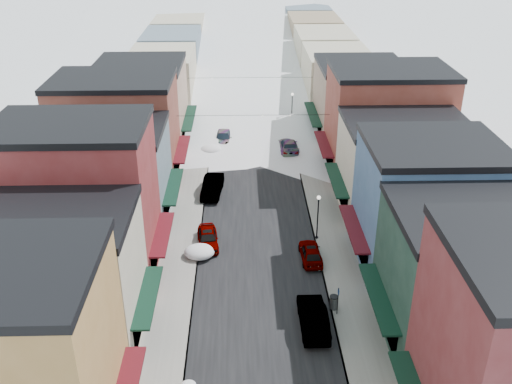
{
  "coord_description": "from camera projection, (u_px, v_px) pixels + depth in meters",
  "views": [
    {
      "loc": [
        -1.31,
        -18.15,
        26.2
      ],
      "look_at": [
        0.0,
        29.25,
        2.39
      ],
      "focal_mm": 40.0,
      "sensor_mm": 36.0,
      "label": 1
    }
  ],
  "objects": [
    {
      "name": "bldg_r_brick_far",
      "position": [
        387.0,
        121.0,
        60.61
      ],
      "size": [
        13.3,
        9.2,
        11.5
      ],
      "color": "maroon",
      "rests_on": "ground"
    },
    {
      "name": "distant_blocks",
      "position": [
        248.0,
        47.0,
        100.36
      ],
      "size": [
        34.0,
        55.0,
        8.0
      ],
      "color": "gray",
      "rests_on": "ground"
    },
    {
      "name": "parking_sign",
      "position": [
        338.0,
        299.0,
        40.15
      ],
      "size": [
        0.06,
        0.3,
        2.22
      ],
      "color": "black",
      "rests_on": "sidewalk_right"
    },
    {
      "name": "curb_left",
      "position": [
        215.0,
        111.0,
        81.45
      ],
      "size": [
        0.1,
        160.0,
        0.15
      ],
      "primitive_type": "cube",
      "color": "slate",
      "rests_on": "ground"
    },
    {
      "name": "streetlamp_far",
      "position": [
        292.0,
        105.0,
        74.59
      ],
      "size": [
        0.37,
        0.37,
        4.41
      ],
      "color": "black",
      "rests_on": "sidewalk_right"
    },
    {
      "name": "sidewalk_left",
      "position": [
        204.0,
        111.0,
        81.41
      ],
      "size": [
        3.2,
        160.0,
        0.15
      ],
      "primitive_type": "cube",
      "color": "gray",
      "rests_on": "ground"
    },
    {
      "name": "car_dark_hatch",
      "position": [
        212.0,
        186.0,
        57.67
      ],
      "size": [
        2.31,
        5.33,
        1.71
      ],
      "primitive_type": "imported",
      "rotation": [
        0.0,
        0.0,
        -0.1
      ],
      "color": "black",
      "rests_on": "ground"
    },
    {
      "name": "bldg_r_tan",
      "position": [
        359.0,
        101.0,
        69.97
      ],
      "size": [
        11.3,
        11.2,
        9.5
      ],
      "color": "#8E725D",
      "rests_on": "ground"
    },
    {
      "name": "overhead_cables",
      "position": [
        252.0,
        95.0,
        67.66
      ],
      "size": [
        16.4,
        15.04,
        0.04
      ],
      "color": "black",
      "rests_on": "ground"
    },
    {
      "name": "car_silver_wagon",
      "position": [
        223.0,
        138.0,
        69.9
      ],
      "size": [
        2.36,
        5.41,
        1.55
      ],
      "primitive_type": "imported",
      "rotation": [
        0.0,
        0.0,
        -0.04
      ],
      "color": "gray",
      "rests_on": "ground"
    },
    {
      "name": "snow_pile_mid",
      "position": [
        200.0,
        251.0,
        47.41
      ],
      "size": [
        2.53,
        2.76,
        1.07
      ],
      "color": "white",
      "rests_on": "ground"
    },
    {
      "name": "snow_pile_far",
      "position": [
        211.0,
        149.0,
        67.23
      ],
      "size": [
        2.59,
        2.79,
        1.1
      ],
      "color": "white",
      "rests_on": "ground"
    },
    {
      "name": "car_gray_suv",
      "position": [
        311.0,
        252.0,
        46.9
      ],
      "size": [
        1.82,
        4.18,
        1.4
      ],
      "primitive_type": "imported",
      "rotation": [
        0.0,
        0.0,
        3.18
      ],
      "color": "#9A9DA2",
      "rests_on": "ground"
    },
    {
      "name": "car_lane_silver",
      "position": [
        235.0,
        102.0,
        82.32
      ],
      "size": [
        2.5,
        5.1,
        1.68
      ],
      "primitive_type": "imported",
      "rotation": [
        0.0,
        0.0,
        0.11
      ],
      "color": "#95989D",
      "rests_on": "ground"
    },
    {
      "name": "bldg_r_green",
      "position": [
        467.0,
        276.0,
        36.92
      ],
      "size": [
        11.3,
        9.2,
        9.5
      ],
      "color": "#1A362B",
      "rests_on": "ground"
    },
    {
      "name": "road",
      "position": [
        250.0,
        111.0,
        81.6
      ],
      "size": [
        10.0,
        160.0,
        0.01
      ],
      "primitive_type": "cube",
      "color": "black",
      "rests_on": "ground"
    },
    {
      "name": "car_silver_sedan",
      "position": [
        208.0,
        238.0,
        48.89
      ],
      "size": [
        2.17,
        4.45,
        1.46
      ],
      "primitive_type": "imported",
      "rotation": [
        0.0,
        0.0,
        0.1
      ],
      "color": "#A1A4A9",
      "rests_on": "ground"
    },
    {
      "name": "bldg_l_yellow",
      "position": [
        8.0,
        360.0,
        28.67
      ],
      "size": [
        11.3,
        8.7,
        11.5
      ],
      "color": "#BA8444",
      "rests_on": "ground"
    },
    {
      "name": "bldg_l_brick_near",
      "position": [
        79.0,
        200.0,
        43.17
      ],
      "size": [
        12.3,
        8.2,
        12.5
      ],
      "color": "maroon",
      "rests_on": "ground"
    },
    {
      "name": "bldg_l_grayblue",
      "position": [
        111.0,
        174.0,
        51.56
      ],
      "size": [
        11.3,
        9.2,
        9.0
      ],
      "color": "slate",
      "rests_on": "ground"
    },
    {
      "name": "bldg_r_blue",
      "position": [
        427.0,
        204.0,
        44.73
      ],
      "size": [
        11.3,
        9.2,
        10.5
      ],
      "color": "#3F618E",
      "rests_on": "ground"
    },
    {
      "name": "car_lane_white",
      "position": [
        256.0,
        84.0,
        91.14
      ],
      "size": [
        2.95,
        5.42,
        1.44
      ],
      "primitive_type": "imported",
      "rotation": [
        0.0,
        0.0,
        3.03
      ],
      "color": "silver",
      "rests_on": "ground"
    },
    {
      "name": "car_green_sedan",
      "position": [
        313.0,
        317.0,
        39.3
      ],
      "size": [
        1.87,
        5.18,
        1.7
      ],
      "primitive_type": "imported",
      "rotation": [
        0.0,
        0.0,
        3.15
      ],
      "color": "black",
      "rests_on": "ground"
    },
    {
      "name": "car_black_sedan",
      "position": [
        289.0,
        146.0,
        67.58
      ],
      "size": [
        2.33,
        5.46,
        1.57
      ],
      "primitive_type": "imported",
      "rotation": [
        0.0,
        0.0,
        3.17
      ],
      "color": "black",
      "rests_on": "ground"
    },
    {
      "name": "streetlamp_near",
      "position": [
        318.0,
        212.0,
        48.86
      ],
      "size": [
        0.35,
        0.35,
        4.15
      ],
      "color": "black",
      "rests_on": "sidewalk_right"
    },
    {
      "name": "curb_right",
      "position": [
        285.0,
        110.0,
        81.7
      ],
      "size": [
        0.1,
        160.0,
        0.15
      ],
      "primitive_type": "cube",
      "color": "slate",
      "rests_on": "ground"
    },
    {
      "name": "sidewalk_right",
      "position": [
        296.0,
        110.0,
        81.73
      ],
      "size": [
        3.2,
        160.0,
        0.15
      ],
      "primitive_type": "cube",
      "color": "gray",
      "rests_on": "ground"
    },
    {
      "name": "bldg_r_cream",
      "position": [
        402.0,
        166.0,
        53.12
      ],
      "size": [
        12.3,
        9.2,
        9.0
      ],
      "color": "beige",
      "rests_on": "ground"
    },
    {
      "name": "bldg_l_brick_far",
      "position": [
        117.0,
        129.0,
        59.13
      ],
      "size": [
        13.3,
        9.2,
        11.0
      ],
      "color": "brown",
      "rests_on": "ground"
    },
    {
      "name": "trash_can",
      "position": [
        334.0,
        302.0,
        41.03
      ],
      "size": [
        0.62,
        0.62,
        1.06
      ],
      "color": "#535658",
      "rests_on": "sidewalk_right"
    },
    {
      "name": "bldg_l_tan",
      "position": [
        142.0,
        104.0,
        68.31
      ],
      "size": [
        11.3,
        11.2,
        10.0
      ],
      "color": "tan",
      "rests_on": "ground"
    },
    {
      "name": "bldg_l_cream",
      "position": [
        59.0,
        278.0,
        36.71
      ],
      "size": [
        11.3,
        8.2,
        9.5
      ],
      "color": "beige",
      "rests_on": "ground"
    }
  ]
}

